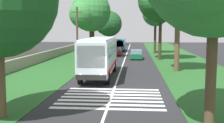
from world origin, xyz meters
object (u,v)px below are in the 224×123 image
object	(u,v)px
roadside_tree_right_1	(155,14)
coach_bus	(100,55)
trailing_car_1	(116,51)
roadside_tree_right_3	(160,1)
roadside_tree_left_3	(108,25)
trailing_minibus_0	(120,44)
trailing_car_0	(136,55)
roadside_tree_left_1	(90,13)
roadside_tree_left_2	(92,7)
utility_pole	(77,37)

from	to	relation	value
roadside_tree_right_1	coach_bus	bearing A→B (deg)	165.57
trailing_car_1	roadside_tree_right_3	world-z (taller)	roadside_tree_right_3
roadside_tree_left_3	trailing_minibus_0	bearing A→B (deg)	-168.40
trailing_car_1	roadside_tree_right_1	bearing A→B (deg)	-60.48
trailing_car_0	roadside_tree_left_3	xyz separation A→B (m)	(37.00, 7.79, 5.19)
trailing_car_1	roadside_tree_left_1	size ratio (longest dim) A/B	0.42
trailing_car_1	roadside_tree_left_1	world-z (taller)	roadside_tree_left_1
trailing_car_1	roadside_tree_right_3	xyz separation A→B (m)	(-7.34, -6.87, 8.05)
coach_bus	trailing_minibus_0	world-z (taller)	coach_bus
roadside_tree_left_2	roadside_tree_left_3	distance (m)	29.93
utility_pole	roadside_tree_right_3	bearing A→B (deg)	-45.33
roadside_tree_right_3	utility_pole	world-z (taller)	roadside_tree_right_3
trailing_car_0	roadside_tree_right_3	distance (m)	8.78
roadside_tree_left_1	trailing_car_1	bearing A→B (deg)	-32.84
roadside_tree_right_3	coach_bus	bearing A→B (deg)	156.24
coach_bus	roadside_tree_right_3	bearing A→B (deg)	-23.76
roadside_tree_left_2	roadside_tree_right_1	distance (m)	11.80
trailing_minibus_0	utility_pole	xyz separation A→B (m)	(-26.71, 3.48, 2.16)
trailing_car_0	roadside_tree_left_1	bearing A→B (deg)	85.44
trailing_car_1	roadside_tree_left_2	size ratio (longest dim) A/B	0.38
roadside_tree_right_3	utility_pole	bearing A→B (deg)	134.67
roadside_tree_right_3	roadside_tree_right_1	bearing A→B (deg)	-0.11
trailing_minibus_0	trailing_car_1	bearing A→B (deg)	179.33
roadside_tree_right_3	utility_pole	size ratio (longest dim) A/B	1.73
trailing_car_0	utility_pole	size ratio (longest dim) A/B	0.61
coach_bus	roadside_tree_right_1	bearing A→B (deg)	-14.43
roadside_tree_left_1	roadside_tree_right_3	size ratio (longest dim) A/B	0.85
trailing_minibus_0	roadside_tree_left_1	xyz separation A→B (m)	(-15.06, 3.87, 5.53)
trailing_car_1	utility_pole	distance (m)	18.05
trailing_minibus_0	roadside_tree_right_3	world-z (taller)	roadside_tree_right_3
coach_bus	trailing_car_1	size ratio (longest dim) A/B	2.60
roadside_tree_left_2	utility_pole	bearing A→B (deg)	-176.67
roadside_tree_left_1	trailing_minibus_0	bearing A→B (deg)	-14.39
trailing_minibus_0	utility_pole	bearing A→B (deg)	172.57
roadside_tree_left_1	roadside_tree_right_3	distance (m)	10.86
utility_pole	roadside_tree_left_1	bearing A→B (deg)	1.88
trailing_car_0	roadside_tree_right_1	xyz separation A→B (m)	(10.31, -3.38, 6.69)
roadside_tree_left_1	roadside_tree_right_3	xyz separation A→B (m)	(-1.52, -10.63, 1.65)
utility_pole	roadside_tree_left_3	bearing A→B (deg)	1.08
roadside_tree_left_3	coach_bus	bearing A→B (deg)	-175.48
trailing_car_0	roadside_tree_right_3	xyz separation A→B (m)	(-0.94, -3.36, 8.05)
coach_bus	roadside_tree_left_2	distance (m)	25.02
roadside_tree_left_3	roadside_tree_right_1	bearing A→B (deg)	-157.29
coach_bus	trailing_car_0	size ratio (longest dim) A/B	2.60
trailing_car_0	roadside_tree_right_1	world-z (taller)	roadside_tree_right_1
roadside_tree_left_2	roadside_tree_right_3	world-z (taller)	roadside_tree_right_3
trailing_car_1	utility_pole	bearing A→B (deg)	169.07
trailing_car_0	roadside_tree_right_3	size ratio (longest dim) A/B	0.35
roadside_tree_left_2	roadside_tree_right_3	distance (m)	13.93
roadside_tree_left_1	roadside_tree_left_2	size ratio (longest dim) A/B	0.90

